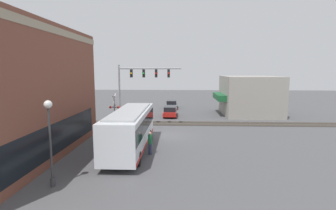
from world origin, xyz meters
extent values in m
plane|color=#4C4C4F|center=(0.00, 0.00, 0.00)|extent=(120.00, 120.00, 0.00)
cube|color=gray|center=(-7.42, 7.65, 9.15)|extent=(17.06, 0.36, 0.50)
cube|color=black|center=(-7.42, 7.55, 1.70)|extent=(14.17, 0.12, 2.20)
cube|color=gray|center=(13.07, -11.29, 2.78)|extent=(8.66, 7.58, 5.56)
cube|color=#19592D|center=(13.07, -6.95, 2.60)|extent=(6.06, 1.20, 0.80)
cube|color=silver|center=(-4.87, 2.80, 1.80)|extent=(10.41, 2.55, 2.76)
cube|color=black|center=(-4.87, 2.80, 2.22)|extent=(10.20, 2.59, 1.16)
cube|color=#B21E1E|center=(-4.87, 2.80, 0.59)|extent=(10.20, 2.58, 0.24)
cube|color=#A5A8AA|center=(-4.87, 2.80, 3.24)|extent=(8.85, 2.17, 0.12)
cylinder|color=black|center=(-1.86, 2.80, 0.50)|extent=(1.00, 2.57, 1.00)
cylinder|color=black|center=(-8.27, 2.80, 0.50)|extent=(1.00, 2.57, 1.00)
cylinder|color=gray|center=(4.25, 5.72, 3.51)|extent=(0.20, 0.20, 7.01)
cylinder|color=gray|center=(4.25, 2.22, 6.61)|extent=(0.16, 7.01, 0.16)
cube|color=black|center=(4.25, 4.32, 6.06)|extent=(0.30, 0.27, 0.90)
sphere|color=yellow|center=(4.09, 4.32, 6.06)|extent=(0.20, 0.20, 0.20)
cube|color=black|center=(4.25, 2.92, 6.06)|extent=(0.30, 0.27, 0.90)
sphere|color=green|center=(4.09, 2.92, 6.06)|extent=(0.20, 0.20, 0.20)
cube|color=black|center=(4.25, 1.52, 6.06)|extent=(0.30, 0.27, 0.90)
sphere|color=red|center=(4.09, 1.52, 6.06)|extent=(0.20, 0.20, 0.20)
cube|color=black|center=(4.25, 0.12, 6.06)|extent=(0.30, 0.27, 0.90)
sphere|color=red|center=(4.09, 0.12, 6.06)|extent=(0.20, 0.20, 0.20)
cylinder|color=gray|center=(3.57, 6.18, 1.80)|extent=(0.14, 0.14, 3.60)
cube|color=white|center=(3.57, 6.18, 3.10)|extent=(1.41, 0.06, 1.41)
cube|color=white|center=(3.57, 6.18, 3.10)|extent=(1.41, 0.06, 1.41)
cylinder|color=#38383A|center=(3.57, 6.18, 2.30)|extent=(0.08, 0.90, 0.08)
sphere|color=red|center=(3.52, 5.73, 2.30)|extent=(0.28, 0.28, 0.28)
sphere|color=red|center=(3.52, 6.63, 2.30)|extent=(0.28, 0.28, 0.28)
cylinder|color=#38383A|center=(-11.60, 5.93, 0.25)|extent=(0.28, 0.28, 0.50)
cylinder|color=#38383A|center=(-11.60, 5.93, 2.20)|extent=(0.12, 0.12, 4.39)
sphere|color=white|center=(-11.60, 5.93, 4.61)|extent=(0.44, 0.44, 0.44)
cube|color=#332D28|center=(6.00, 0.00, 0.01)|extent=(2.60, 60.00, 0.03)
cube|color=#6B6056|center=(5.28, 0.00, 0.07)|extent=(0.07, 60.00, 0.15)
cube|color=#6B6056|center=(6.72, 0.00, 0.07)|extent=(0.07, 60.00, 0.15)
cube|color=#B21E19|center=(11.14, 0.20, 0.52)|extent=(4.80, 1.80, 0.53)
cube|color=black|center=(10.90, 0.20, 1.11)|extent=(2.64, 1.62, 0.65)
cylinder|color=black|center=(12.63, 0.20, 0.32)|extent=(0.64, 1.82, 0.64)
cylinder|color=black|center=(9.65, 0.20, 0.32)|extent=(0.64, 1.82, 0.64)
cube|color=slate|center=(18.93, 0.20, 0.51)|extent=(4.89, 1.80, 0.51)
cube|color=black|center=(18.68, 0.20, 1.07)|extent=(2.69, 1.62, 0.62)
cylinder|color=black|center=(20.44, 0.20, 0.32)|extent=(0.64, 1.82, 0.64)
cylinder|color=black|center=(17.41, 0.20, 0.32)|extent=(0.64, 1.82, 0.64)
cylinder|color=#2D3351|center=(-5.78, 1.12, 0.42)|extent=(0.28, 0.28, 0.84)
cylinder|color=#195933|center=(-5.78, 1.12, 1.18)|extent=(0.34, 0.34, 0.70)
sphere|color=tan|center=(-5.78, 1.12, 1.65)|extent=(0.23, 0.23, 0.23)
cylinder|color=#473828|center=(4.28, 4.72, 0.40)|extent=(0.28, 0.28, 0.79)
cylinder|color=#4C4C51|center=(4.28, 4.72, 1.12)|extent=(0.34, 0.34, 0.66)
sphere|color=tan|center=(4.28, 4.72, 1.56)|extent=(0.21, 0.21, 0.21)
camera|label=1|loc=(-25.18, -1.09, 6.43)|focal=28.00mm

